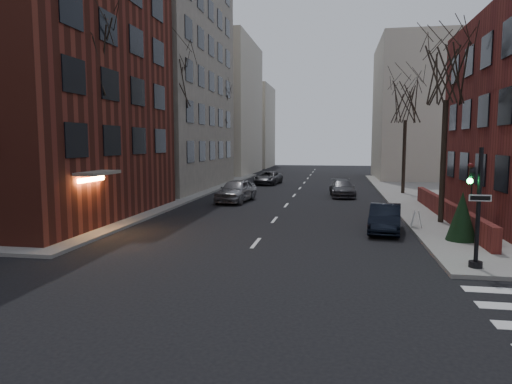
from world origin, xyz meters
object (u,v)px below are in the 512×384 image
(tree_right_a, at_px, (447,69))
(parked_sedan, at_px, (385,218))
(streetlamp_near, at_px, (161,143))
(evergreen_shrub, at_px, (462,216))
(car_lane_far, at_px, (268,178))
(sandwich_board, at_px, (417,219))
(traffic_signal, at_px, (476,215))
(tree_left_c, at_px, (220,107))
(streetlamp_far, at_px, (230,143))
(car_lane_gray, at_px, (342,188))
(tree_left_a, at_px, (85,56))
(tree_right_b, at_px, (406,102))
(car_lane_silver, at_px, (236,191))
(tree_left_b, at_px, (172,80))

(tree_right_a, xyz_separation_m, parked_sedan, (-3.09, -2.52, -7.36))
(streetlamp_near, distance_m, evergreen_shrub, 19.16)
(car_lane_far, bearing_deg, sandwich_board, -58.71)
(traffic_signal, height_order, tree_left_c, tree_left_c)
(streetlamp_far, bearing_deg, streetlamp_near, -90.00)
(parked_sedan, relative_size, car_lane_gray, 0.89)
(traffic_signal, distance_m, car_lane_far, 32.62)
(tree_left_a, bearing_deg, tree_right_b, 45.64)
(tree_left_c, relative_size, evergreen_shrub, 4.65)
(streetlamp_near, bearing_deg, tree_right_a, -13.24)
(traffic_signal, distance_m, tree_right_b, 23.71)
(parked_sedan, xyz_separation_m, evergreen_shrub, (2.93, -2.09, 0.52))
(parked_sedan, xyz_separation_m, car_lane_gray, (-1.86, 14.34, -0.01))
(parked_sedan, distance_m, car_lane_far, 25.74)
(traffic_signal, bearing_deg, sandwich_board, 94.98)
(tree_right_a, relative_size, sandwich_board, 11.94)
(tree_left_a, relative_size, tree_left_c, 1.06)
(tree_right_a, distance_m, sandwich_board, 7.81)
(traffic_signal, height_order, car_lane_far, traffic_signal)
(tree_left_c, height_order, parked_sedan, tree_left_c)
(tree_left_c, distance_m, tree_right_b, 19.34)
(parked_sedan, height_order, car_lane_far, parked_sedan)
(streetlamp_near, distance_m, car_lane_gray, 14.80)
(tree_left_c, height_order, tree_right_a, same)
(traffic_signal, bearing_deg, parked_sedan, 108.97)
(traffic_signal, bearing_deg, tree_right_a, 84.53)
(streetlamp_far, bearing_deg, car_lane_silver, -75.25)
(tree_left_b, relative_size, parked_sedan, 2.65)
(car_lane_far, bearing_deg, streetlamp_far, 157.63)
(tree_left_b, relative_size, streetlamp_far, 1.72)
(sandwich_board, bearing_deg, evergreen_shrub, -61.12)
(sandwich_board, bearing_deg, tree_right_b, 88.72)
(tree_left_c, bearing_deg, streetlamp_near, -88.09)
(traffic_signal, height_order, tree_left_a, tree_left_a)
(tree_right_b, bearing_deg, car_lane_far, 148.83)
(tree_left_a, relative_size, car_lane_gray, 2.24)
(tree_right_a, xyz_separation_m, car_lane_silver, (-12.58, 7.22, -7.20))
(parked_sedan, bearing_deg, car_lane_far, 118.36)
(traffic_signal, distance_m, tree_left_c, 35.76)
(tree_left_b, bearing_deg, traffic_signal, -45.46)
(sandwich_board, bearing_deg, streetlamp_near, 164.00)
(tree_right_a, height_order, car_lane_silver, tree_right_a)
(tree_left_b, relative_size, evergreen_shrub, 5.17)
(streetlamp_far, relative_size, car_lane_far, 1.31)
(tree_left_c, xyz_separation_m, car_lane_far, (5.22, -0.51, -7.36))
(parked_sedan, distance_m, evergreen_shrub, 3.64)
(tree_left_a, distance_m, streetlamp_near, 9.07)
(streetlamp_far, distance_m, sandwich_board, 30.24)
(car_lane_far, bearing_deg, parked_sedan, -62.70)
(tree_left_b, xyz_separation_m, sandwich_board, (16.10, -9.70, -8.36))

